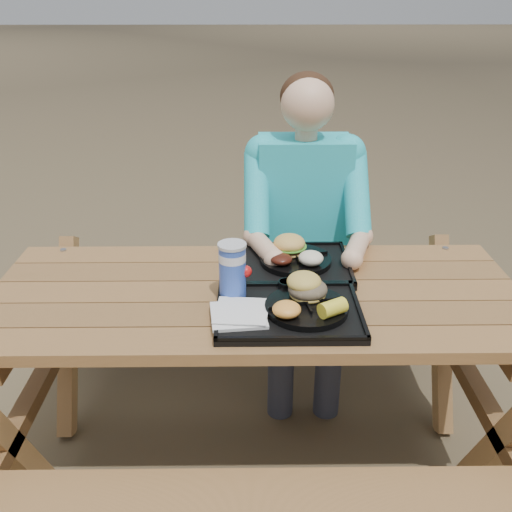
{
  "coord_description": "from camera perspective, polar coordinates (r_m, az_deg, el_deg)",
  "views": [
    {
      "loc": [
        -0.02,
        -1.7,
        1.68
      ],
      "look_at": [
        0.0,
        0.0,
        0.88
      ],
      "focal_mm": 40.0,
      "sensor_mm": 36.0,
      "label": 1
    }
  ],
  "objects": [
    {
      "name": "plate_far",
      "position": [
        2.08,
        3.99,
        -0.39
      ],
      "size": [
        0.26,
        0.26,
        0.02
      ],
      "primitive_type": "cylinder",
      "color": "black",
      "rests_on": "tray_far"
    },
    {
      "name": "burger",
      "position": [
        2.1,
        3.37,
        1.68
      ],
      "size": [
        0.12,
        0.12,
        0.11
      ],
      "primitive_type": null,
      "color": "#E4AC50",
      "rests_on": "plate_far"
    },
    {
      "name": "plate_near",
      "position": [
        1.78,
        5.06,
        -5.14
      ],
      "size": [
        0.26,
        0.26,
        0.02
      ],
      "primitive_type": "cylinder",
      "color": "black",
      "rests_on": "tray_near"
    },
    {
      "name": "mac_cheese",
      "position": [
        1.71,
        3.08,
        -5.35
      ],
      "size": [
        0.09,
        0.09,
        0.04
      ],
      "primitive_type": "ellipsoid",
      "color": "#FFAF43",
      "rests_on": "plate_near"
    },
    {
      "name": "cutlery_far",
      "position": [
        2.09,
        -1.83,
        -0.48
      ],
      "size": [
        0.05,
        0.17,
        0.01
      ],
      "primitive_type": "cube",
      "rotation": [
        0.0,
        0.0,
        0.14
      ],
      "color": "black",
      "rests_on": "tray_far"
    },
    {
      "name": "picnic_table",
      "position": [
        2.14,
        -0.0,
        -12.34
      ],
      "size": [
        1.8,
        1.49,
        0.75
      ],
      "primitive_type": null,
      "color": "#999999",
      "rests_on": "ground"
    },
    {
      "name": "ground",
      "position": [
        2.39,
        -0.0,
        -19.5
      ],
      "size": [
        60.0,
        60.0,
        0.0
      ],
      "primitive_type": "plane",
      "color": "#999999",
      "rests_on": "ground"
    },
    {
      "name": "condiment_bbq",
      "position": [
        1.89,
        3.05,
        -2.97
      ],
      "size": [
        0.05,
        0.05,
        0.03
      ],
      "primitive_type": "cylinder",
      "color": "#320506",
      "rests_on": "tray_near"
    },
    {
      "name": "tray_near",
      "position": [
        1.79,
        3.27,
        -5.64
      ],
      "size": [
        0.45,
        0.35,
        0.02
      ],
      "primitive_type": "cube",
      "color": "black",
      "rests_on": "picnic_table"
    },
    {
      "name": "corn_cob",
      "position": [
        1.72,
        7.67,
        -5.17
      ],
      "size": [
        0.11,
        0.11,
        0.05
      ],
      "primitive_type": null,
      "rotation": [
        0.0,
        0.0,
        0.54
      ],
      "color": "yellow",
      "rests_on": "plate_near"
    },
    {
      "name": "diner",
      "position": [
        2.5,
        4.61,
        0.6
      ],
      "size": [
        0.48,
        0.84,
        1.28
      ],
      "primitive_type": null,
      "color": "#1CA9C7",
      "rests_on": "ground"
    },
    {
      "name": "baked_beans",
      "position": [
        2.02,
        2.54,
        -0.32
      ],
      "size": [
        0.08,
        0.08,
        0.04
      ],
      "primitive_type": "ellipsoid",
      "color": "#41160D",
      "rests_on": "plate_far"
    },
    {
      "name": "soda_cup",
      "position": [
        1.83,
        -2.37,
        -1.56
      ],
      "size": [
        0.09,
        0.09,
        0.17
      ],
      "primitive_type": "cylinder",
      "color": "#173CAE",
      "rests_on": "tray_near"
    },
    {
      "name": "potato_salad",
      "position": [
        2.02,
        5.51,
        -0.21
      ],
      "size": [
        0.09,
        0.09,
        0.05
      ],
      "primitive_type": "ellipsoid",
      "color": "#EFE7CA",
      "rests_on": "plate_far"
    },
    {
      "name": "sandwich",
      "position": [
        1.8,
        5.24,
        -2.32
      ],
      "size": [
        0.12,
        0.12,
        0.12
      ],
      "primitive_type": null,
      "color": "gold",
      "rests_on": "plate_near"
    },
    {
      "name": "napkin_stack",
      "position": [
        1.75,
        -1.77,
        -5.82
      ],
      "size": [
        0.18,
        0.18,
        0.02
      ],
      "primitive_type": "cube",
      "rotation": [
        0.0,
        0.0,
        0.11
      ],
      "color": "white",
      "rests_on": "tray_near"
    },
    {
      "name": "tray_far",
      "position": [
        2.08,
        3.17,
        -1.01
      ],
      "size": [
        0.45,
        0.35,
        0.02
      ],
      "primitive_type": "cube",
      "color": "black",
      "rests_on": "picnic_table"
    },
    {
      "name": "condiment_mustard",
      "position": [
        1.89,
        4.71,
        -3.06
      ],
      "size": [
        0.05,
        0.05,
        0.03
      ],
      "primitive_type": "cylinder",
      "color": "#CBC916",
      "rests_on": "tray_near"
    }
  ]
}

